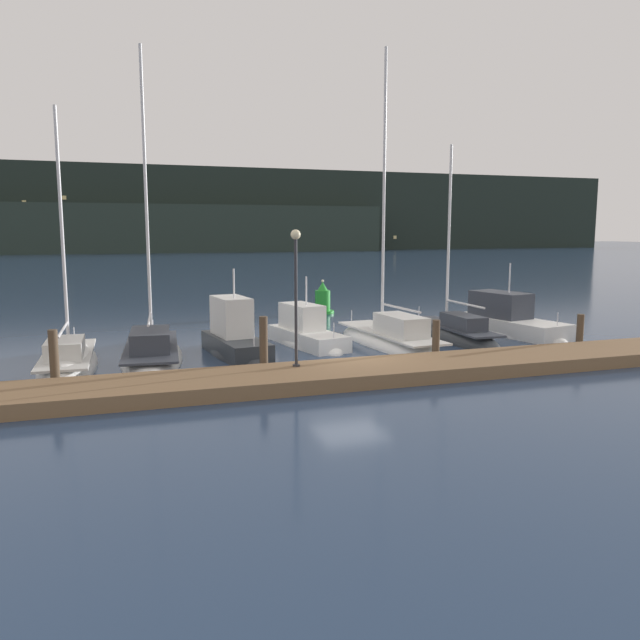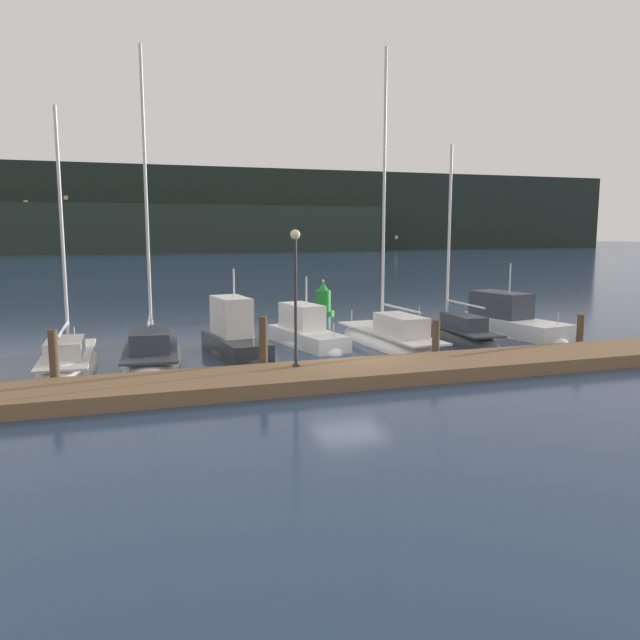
% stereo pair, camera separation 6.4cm
% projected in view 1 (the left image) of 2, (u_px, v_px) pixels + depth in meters
% --- Properties ---
extents(ground_plane, '(400.00, 400.00, 0.00)m').
position_uv_depth(ground_plane, '(350.00, 366.00, 22.30)').
color(ground_plane, navy).
extents(dock, '(28.96, 2.80, 0.45)m').
position_uv_depth(dock, '(372.00, 372.00, 20.39)').
color(dock, brown).
rests_on(dock, ground).
extents(mooring_pile_0, '(0.28, 0.28, 1.86)m').
position_uv_depth(mooring_pile_0, '(54.00, 360.00, 18.79)').
color(mooring_pile_0, '#4C3D2D').
rests_on(mooring_pile_0, ground).
extents(mooring_pile_1, '(0.28, 0.28, 1.98)m').
position_uv_depth(mooring_pile_1, '(264.00, 346.00, 20.81)').
color(mooring_pile_1, '#4C3D2D').
rests_on(mooring_pile_1, ground).
extents(mooring_pile_2, '(0.28, 0.28, 1.57)m').
position_uv_depth(mooring_pile_2, '(436.00, 341.00, 22.87)').
color(mooring_pile_2, '#4C3D2D').
rests_on(mooring_pile_2, ground).
extents(mooring_pile_3, '(0.28, 0.28, 1.50)m').
position_uv_depth(mooring_pile_3, '(580.00, 333.00, 24.90)').
color(mooring_pile_3, '#4C3D2D').
rests_on(mooring_pile_3, ground).
extents(sailboat_berth_1, '(2.10, 6.86, 9.81)m').
position_uv_depth(sailboat_berth_1, '(68.00, 365.00, 22.01)').
color(sailboat_berth_1, white).
rests_on(sailboat_berth_1, ground).
extents(sailboat_berth_2, '(2.92, 8.11, 12.13)m').
position_uv_depth(sailboat_berth_2, '(152.00, 355.00, 23.61)').
color(sailboat_berth_2, white).
rests_on(sailboat_berth_2, ground).
extents(motorboat_berth_3, '(2.27, 5.08, 3.99)m').
position_uv_depth(motorboat_berth_3, '(235.00, 345.00, 24.19)').
color(motorboat_berth_3, '#2D3338').
rests_on(motorboat_berth_3, ground).
extents(motorboat_berth_4, '(2.62, 5.33, 3.50)m').
position_uv_depth(motorboat_berth_4, '(307.00, 339.00, 26.28)').
color(motorboat_berth_4, white).
rests_on(motorboat_berth_4, ground).
extents(sailboat_berth_5, '(2.60, 8.22, 12.83)m').
position_uv_depth(sailboat_berth_5, '(390.00, 342.00, 26.23)').
color(sailboat_berth_5, white).
rests_on(sailboat_berth_5, ground).
extents(sailboat_berth_6, '(1.90, 7.44, 9.30)m').
position_uv_depth(sailboat_berth_6, '(453.00, 337.00, 27.79)').
color(sailboat_berth_6, '#2D3338').
rests_on(sailboat_berth_6, ground).
extents(motorboat_berth_7, '(3.40, 6.68, 3.82)m').
position_uv_depth(motorboat_berth_7, '(508.00, 326.00, 29.20)').
color(motorboat_berth_7, white).
rests_on(motorboat_berth_7, ground).
extents(channel_buoy, '(1.33, 1.33, 1.97)m').
position_uv_depth(channel_buoy, '(323.00, 301.00, 36.35)').
color(channel_buoy, green).
rests_on(channel_buoy, ground).
extents(dock_lamppost, '(0.32, 0.32, 4.39)m').
position_uv_depth(dock_lamppost, '(296.00, 277.00, 19.78)').
color(dock_lamppost, '#2D2D33').
rests_on(dock_lamppost, dock).
extents(hillside_backdrop, '(240.00, 23.00, 18.86)m').
position_uv_depth(hillside_backdrop, '(130.00, 213.00, 139.65)').
color(hillside_backdrop, '#1E2823').
rests_on(hillside_backdrop, ground).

